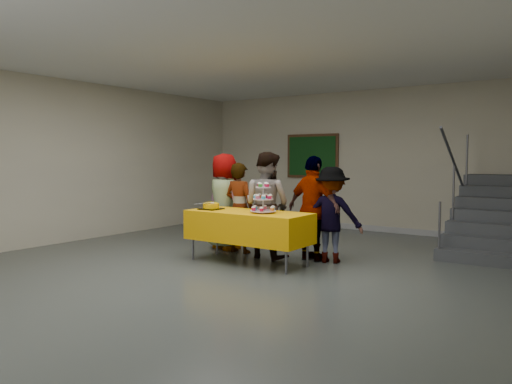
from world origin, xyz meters
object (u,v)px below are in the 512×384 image
at_px(schoolchild_e, 331,215).
at_px(staircase, 499,221).
at_px(schoolchild_c, 267,205).
at_px(bear_cake, 211,206).
at_px(schoolchild_d, 314,208).
at_px(cupcake_stand, 263,200).
at_px(schoolchild_b, 239,208).
at_px(bake_table, 248,226).
at_px(noticeboard, 312,156).
at_px(schoolchild_a, 224,201).

bearing_deg(schoolchild_e, staircase, -142.83).
distance_m(schoolchild_c, schoolchild_e, 1.03).
height_order(bear_cake, schoolchild_d, schoolchild_d).
height_order(cupcake_stand, schoolchild_b, schoolchild_b).
bearing_deg(bear_cake, bake_table, 6.47).
height_order(schoolchild_c, schoolchild_d, schoolchild_c).
distance_m(cupcake_stand, schoolchild_b, 1.09).
xyz_separation_m(schoolchild_c, schoolchild_d, (0.72, 0.22, -0.03)).
relative_size(schoolchild_b, schoolchild_d, 0.93).
height_order(bake_table, schoolchild_b, schoolchild_b).
distance_m(schoolchild_e, staircase, 3.15).
bearing_deg(staircase, noticeboard, 168.33).
xyz_separation_m(bake_table, schoolchild_c, (-0.01, 0.50, 0.27)).
xyz_separation_m(schoolchild_d, noticeboard, (-1.89, 3.40, 0.80)).
bearing_deg(cupcake_stand, schoolchild_a, 151.14).
xyz_separation_m(bear_cake, schoolchild_d, (1.36, 0.79, -0.03)).
height_order(schoolchild_c, schoolchild_e, schoolchild_c).
bearing_deg(schoolchild_d, schoolchild_b, 15.14).
bearing_deg(noticeboard, staircase, -11.67).
bearing_deg(schoolchild_c, noticeboard, -67.03).
height_order(cupcake_stand, bear_cake, cupcake_stand).
xyz_separation_m(bake_table, schoolchild_b, (-0.61, 0.59, 0.19)).
bearing_deg(schoolchild_a, schoolchild_b, -179.15).
distance_m(bake_table, bear_cake, 0.71).
bearing_deg(bake_table, schoolchild_e, 38.21).
height_order(bake_table, schoolchild_a, schoolchild_a).
distance_m(schoolchild_a, schoolchild_d, 1.72).
xyz_separation_m(schoolchild_e, staircase, (1.88, 2.51, -0.23)).
relative_size(schoolchild_a, schoolchild_e, 1.14).
relative_size(cupcake_stand, schoolchild_d, 0.28).
height_order(schoolchild_b, schoolchild_c, schoolchild_c).
relative_size(bake_table, bear_cake, 5.25).
relative_size(bake_table, cupcake_stand, 4.22).
bearing_deg(staircase, schoolchild_c, -135.95).
bearing_deg(bake_table, cupcake_stand, -2.12).
relative_size(schoolchild_b, staircase, 0.62).
relative_size(schoolchild_d, staircase, 0.67).
height_order(cupcake_stand, schoolchild_a, schoolchild_a).
bearing_deg(schoolchild_b, schoolchild_e, -172.96).
xyz_separation_m(bear_cake, schoolchild_e, (1.63, 0.84, -0.11)).
xyz_separation_m(bake_table, cupcake_stand, (0.27, -0.01, 0.39)).
distance_m(bear_cake, schoolchild_d, 1.58).
bearing_deg(schoolchild_d, noticeboard, -51.39).
bearing_deg(schoolchild_d, bear_cake, 39.75).
xyz_separation_m(schoolchild_b, schoolchild_e, (1.58, 0.18, -0.03)).
distance_m(bear_cake, schoolchild_c, 0.87).
bearing_deg(bear_cake, schoolchild_e, 27.33).
distance_m(bake_table, noticeboard, 4.41).
relative_size(bear_cake, schoolchild_c, 0.22).
height_order(cupcake_stand, schoolchild_e, schoolchild_e).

